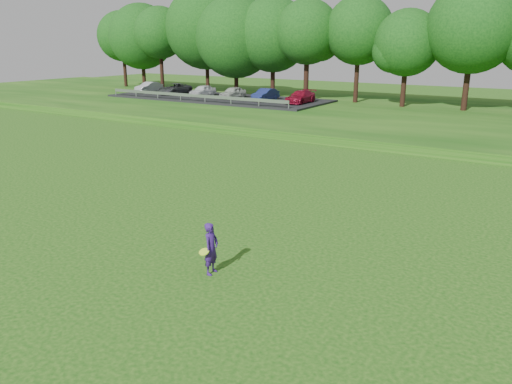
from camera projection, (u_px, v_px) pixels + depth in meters
The scene contains 6 objects.
ground at pixel (206, 270), 14.77m from camera, with size 140.00×140.00×0.00m, color #10450D.
berm at pixel (453, 118), 42.19m from camera, with size 130.00×30.00×0.60m, color #10450D.
walking_path at pixel (404, 150), 30.95m from camera, with size 130.00×1.60×0.04m, color gray.
treeline at pixel (473, 22), 43.18m from camera, with size 104.00×7.00×15.00m, color #0D3C10, non-canonical shape.
parking_lot at pixel (216, 95), 53.30m from camera, with size 24.00×9.00×1.38m.
woman at pixel (211, 249), 14.37m from camera, with size 0.44×0.74×1.56m.
Camera 1 is at (8.44, -10.59, 6.49)m, focal length 35.00 mm.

